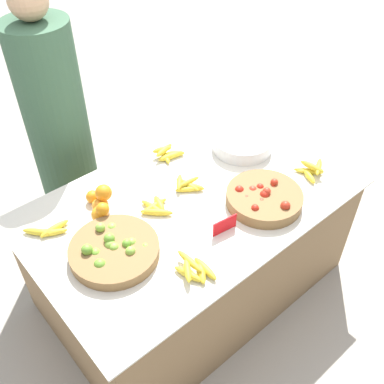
{
  "coord_description": "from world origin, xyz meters",
  "views": [
    {
      "loc": [
        -1.09,
        -1.26,
        2.27
      ],
      "look_at": [
        0.0,
        0.0,
        0.76
      ],
      "focal_mm": 42.0,
      "sensor_mm": 36.0,
      "label": 1
    }
  ],
  "objects_px": {
    "lime_bowl": "(114,250)",
    "tomato_basket": "(264,198)",
    "metal_bowl": "(242,143)",
    "price_sign": "(225,225)",
    "vendor_person": "(60,134)"
  },
  "relations": [
    {
      "from": "tomato_basket",
      "to": "metal_bowl",
      "type": "bearing_deg",
      "value": 58.19
    },
    {
      "from": "tomato_basket",
      "to": "price_sign",
      "type": "xyz_separation_m",
      "value": [
        -0.28,
        -0.01,
        0.01
      ]
    },
    {
      "from": "lime_bowl",
      "to": "tomato_basket",
      "type": "height_order",
      "value": "same"
    },
    {
      "from": "price_sign",
      "to": "tomato_basket",
      "type": "bearing_deg",
      "value": 10.87
    },
    {
      "from": "lime_bowl",
      "to": "tomato_basket",
      "type": "xyz_separation_m",
      "value": [
        0.75,
        -0.2,
        0.0
      ]
    },
    {
      "from": "lime_bowl",
      "to": "metal_bowl",
      "type": "height_order",
      "value": "lime_bowl"
    },
    {
      "from": "price_sign",
      "to": "metal_bowl",
      "type": "bearing_deg",
      "value": 45.64
    },
    {
      "from": "lime_bowl",
      "to": "price_sign",
      "type": "height_order",
      "value": "lime_bowl"
    },
    {
      "from": "price_sign",
      "to": "vendor_person",
      "type": "distance_m",
      "value": 1.2
    },
    {
      "from": "tomato_basket",
      "to": "vendor_person",
      "type": "distance_m",
      "value": 1.27
    },
    {
      "from": "lime_bowl",
      "to": "vendor_person",
      "type": "bearing_deg",
      "value": 75.44
    },
    {
      "from": "metal_bowl",
      "to": "vendor_person",
      "type": "relative_size",
      "value": 0.21
    },
    {
      "from": "tomato_basket",
      "to": "metal_bowl",
      "type": "distance_m",
      "value": 0.46
    },
    {
      "from": "price_sign",
      "to": "vendor_person",
      "type": "height_order",
      "value": "vendor_person"
    },
    {
      "from": "price_sign",
      "to": "lime_bowl",
      "type": "bearing_deg",
      "value": 163.17
    }
  ]
}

